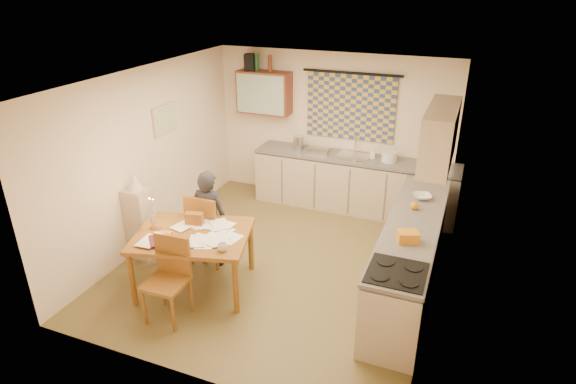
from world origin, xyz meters
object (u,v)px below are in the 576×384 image
at_px(stove, 393,310).
at_px(person, 210,218).
at_px(shelf_stand, 140,223).
at_px(counter_right, 410,256).
at_px(dining_table, 195,260).
at_px(chair_far, 210,240).
at_px(counter_back, 354,184).

bearing_deg(stove, person, 163.88).
xyz_separation_m(person, shelf_stand, (-0.98, -0.19, -0.17)).
bearing_deg(person, stove, 160.87).
height_order(counter_right, stove, stove).
height_order(dining_table, chair_far, chair_far).
xyz_separation_m(counter_right, shelf_stand, (-3.54, -0.59, 0.06)).
bearing_deg(person, shelf_stand, 8.16).
height_order(counter_back, dining_table, counter_back).
bearing_deg(counter_back, shelf_stand, -132.80).
bearing_deg(dining_table, counter_right, 6.03).
distance_m(chair_far, person, 0.36).
bearing_deg(shelf_stand, person, 11.17).
height_order(stove, chair_far, chair_far).
bearing_deg(counter_right, dining_table, -158.96).
bearing_deg(stove, chair_far, 163.39).
bearing_deg(stove, counter_back, 111.52).
height_order(counter_back, chair_far, chair_far).
bearing_deg(shelf_stand, dining_table, -18.46).
height_order(counter_right, person, person).
height_order(chair_far, shelf_stand, chair_far).
bearing_deg(counter_back, dining_table, -113.72).
bearing_deg(dining_table, shelf_stand, 146.53).
bearing_deg(counter_back, chair_far, -121.21).
xyz_separation_m(counter_right, stove, (0.00, -1.14, 0.01)).
distance_m(counter_right, dining_table, 2.65).
bearing_deg(counter_right, person, -171.12).
relative_size(counter_back, shelf_stand, 3.26).
height_order(counter_right, shelf_stand, shelf_stand).
distance_m(dining_table, person, 0.63).
height_order(counter_right, chair_far, chair_far).
distance_m(counter_back, person, 2.70).
bearing_deg(counter_back, person, -120.15).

